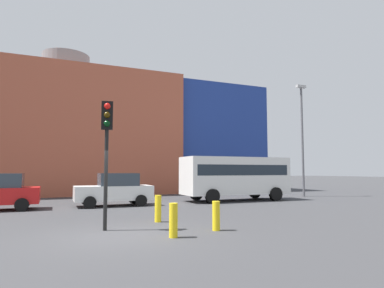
% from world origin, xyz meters
% --- Properties ---
extents(ground_plane, '(200.00, 200.00, 0.00)m').
position_xyz_m(ground_plane, '(0.00, 0.00, 0.00)').
color(ground_plane, '#38383A').
extents(building_backdrop, '(35.66, 10.33, 12.00)m').
position_xyz_m(building_backdrop, '(-1.08, 20.79, 5.02)').
color(building_backdrop, '#B2563D').
rests_on(building_backdrop, ground_plane).
extents(parked_car_2, '(4.02, 1.97, 1.74)m').
position_xyz_m(parked_car_2, '(1.25, 8.32, 0.87)').
color(parked_car_2, white).
rests_on(parked_car_2, ground_plane).
extents(white_bus, '(6.80, 2.62, 2.72)m').
position_xyz_m(white_bus, '(8.86, 8.60, 1.62)').
color(white_bus, white).
rests_on(white_bus, ground_plane).
extents(traffic_light_island, '(0.39, 0.38, 4.08)m').
position_xyz_m(traffic_light_island, '(-0.30, 0.91, 3.00)').
color(traffic_light_island, black).
rests_on(traffic_light_island, ground_plane).
extents(bollard_yellow_0, '(0.24, 0.24, 0.97)m').
position_xyz_m(bollard_yellow_0, '(1.74, 1.95, 0.48)').
color(bollard_yellow_0, yellow).
rests_on(bollard_yellow_0, ground_plane).
extents(bollard_yellow_1, '(0.24, 0.24, 0.95)m').
position_xyz_m(bollard_yellow_1, '(1.31, -0.96, 0.48)').
color(bollard_yellow_1, yellow).
rests_on(bollard_yellow_1, ground_plane).
extents(bollard_yellow_2, '(0.24, 0.24, 0.91)m').
position_xyz_m(bollard_yellow_2, '(2.92, -0.42, 0.45)').
color(bollard_yellow_2, yellow).
rests_on(bollard_yellow_2, ground_plane).
extents(street_lamp, '(0.80, 0.24, 8.30)m').
position_xyz_m(street_lamp, '(15.18, 9.61, 4.68)').
color(street_lamp, '#59595E').
rests_on(street_lamp, ground_plane).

